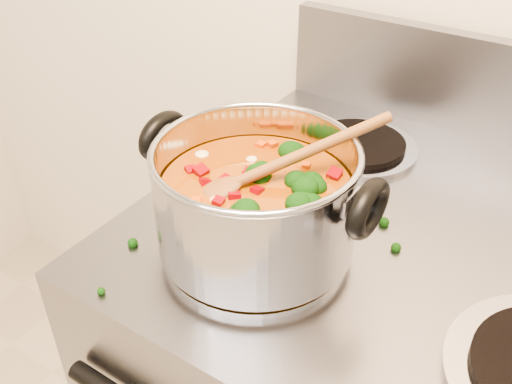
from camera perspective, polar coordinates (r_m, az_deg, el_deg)
stockpot at (r=0.66m, az=-0.01°, el=-0.89°), size 0.29×0.24×0.14m
wooden_spoon at (r=0.64m, az=0.64°, el=2.07°), size 0.17×0.20×0.09m
cooktop_crumbs at (r=0.79m, az=1.77°, el=-0.48°), size 0.24×0.27×0.01m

